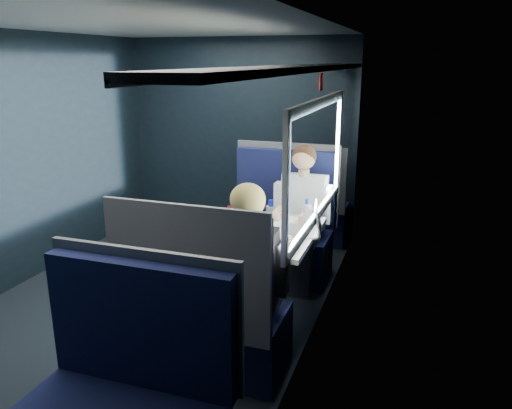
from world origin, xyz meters
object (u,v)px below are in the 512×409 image
(cup, at_px, (316,214))
(table, at_px, (272,241))
(woman, at_px, (250,268))
(seat_bay_far, at_px, (206,317))
(bottle_small, at_px, (307,214))
(laptop, at_px, (310,225))
(seat_row_back, at_px, (129,407))
(man, at_px, (301,211))
(seat_bay_near, at_px, (278,232))
(seat_row_front, at_px, (302,208))

(cup, bearing_deg, table, -120.24)
(woman, bearing_deg, seat_bay_far, -146.18)
(seat_bay_far, bearing_deg, table, 78.22)
(bottle_small, relative_size, cup, 2.52)
(laptop, xyz_separation_m, cup, (-0.03, 0.37, -0.02))
(table, xyz_separation_m, seat_row_back, (-0.18, -1.80, -0.25))
(table, relative_size, man, 0.76)
(seat_bay_near, bearing_deg, cup, -43.47)
(laptop, bearing_deg, seat_bay_far, -116.64)
(man, bearing_deg, laptop, -70.64)
(seat_bay_near, distance_m, seat_row_back, 2.66)
(seat_row_front, bearing_deg, woman, -84.30)
(man, xyz_separation_m, laptop, (0.22, -0.63, 0.09))
(seat_row_front, height_order, man, man)
(seat_bay_near, xyz_separation_m, woman, (0.26, -1.58, 0.31))
(laptop, relative_size, bottle_small, 1.59)
(seat_row_front, distance_m, cup, 1.47)
(seat_row_front, distance_m, woman, 2.54)
(bottle_small, bearing_deg, seat_bay_far, -110.12)
(seat_bay_near, relative_size, man, 0.95)
(seat_bay_near, xyz_separation_m, seat_bay_far, (0.01, -1.74, -0.01))
(seat_bay_far, bearing_deg, woman, 33.82)
(bottle_small, bearing_deg, man, 108.83)
(table, distance_m, woman, 0.71)
(table, relative_size, cup, 11.28)
(seat_row_back, bearing_deg, table, 84.20)
(seat_bay_far, relative_size, man, 0.95)
(seat_row_front, xyz_separation_m, woman, (0.25, -2.50, 0.32))
(table, bearing_deg, bottle_small, 46.49)
(woman, height_order, bottle_small, woman)
(laptop, bearing_deg, man, 109.36)
(seat_bay_near, distance_m, man, 0.43)
(bottle_small, bearing_deg, seat_bay_near, 123.64)
(laptop, bearing_deg, table, -167.09)
(man, height_order, woman, same)
(man, bearing_deg, seat_row_front, 102.83)
(seat_bay_far, height_order, seat_row_back, seat_bay_far)
(laptop, distance_m, bottle_small, 0.19)
(table, xyz_separation_m, seat_row_front, (-0.18, 1.80, -0.25))
(seat_bay_far, distance_m, woman, 0.43)
(seat_bay_far, relative_size, seat_row_back, 1.09)
(seat_row_back, distance_m, man, 2.53)
(laptop, distance_m, cup, 0.38)
(man, relative_size, laptop, 3.73)
(bottle_small, bearing_deg, seat_row_front, 104.64)
(seat_row_front, relative_size, woman, 0.88)
(table, distance_m, bottle_small, 0.37)
(cup, bearing_deg, seat_row_front, 107.93)
(man, distance_m, laptop, 0.68)
(seat_row_back, xyz_separation_m, laptop, (0.47, 1.86, 0.40))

